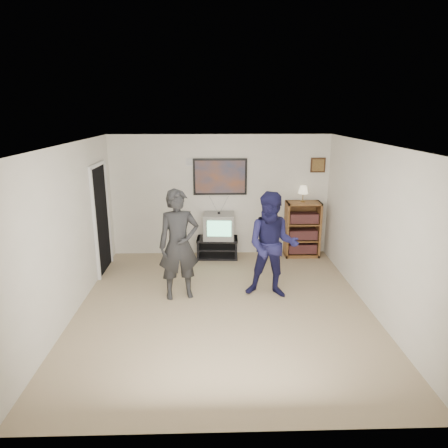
{
  "coord_description": "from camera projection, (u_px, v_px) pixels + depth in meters",
  "views": [
    {
      "loc": [
        -0.16,
        -5.61,
        2.96
      ],
      "look_at": [
        0.03,
        0.72,
        1.15
      ],
      "focal_mm": 32.0,
      "sensor_mm": 36.0,
      "label": 1
    }
  ],
  "objects": [
    {
      "name": "bookshelf",
      "position": [
        302.0,
        229.0,
        8.29
      ],
      "size": [
        0.7,
        0.4,
        1.16
      ],
      "primitive_type": null,
      "color": "brown",
      "rests_on": "room_shell"
    },
    {
      "name": "doorway",
      "position": [
        101.0,
        220.0,
        7.41
      ],
      "size": [
        0.03,
        0.85,
        2.0
      ],
      "primitive_type": "cube",
      "color": "black",
      "rests_on": "room_shell"
    },
    {
      "name": "person_short",
      "position": [
        272.0,
        246.0,
        6.39
      ],
      "size": [
        0.96,
        0.81,
        1.74
      ],
      "primitive_type": "imported",
      "rotation": [
        0.0,
        0.0,
        -0.2
      ],
      "color": "#17163E",
      "rests_on": "room_shell"
    },
    {
      "name": "person_tall",
      "position": [
        179.0,
        245.0,
        6.34
      ],
      "size": [
        0.74,
        0.57,
        1.79
      ],
      "primitive_type": "imported",
      "rotation": [
        0.0,
        0.0,
        0.23
      ],
      "color": "black",
      "rests_on": "room_shell"
    },
    {
      "name": "room_shell",
      "position": [
        223.0,
        224.0,
        6.2
      ],
      "size": [
        4.51,
        5.0,
        2.51
      ],
      "color": "#8D7059",
      "rests_on": "ground"
    },
    {
      "name": "small_picture",
      "position": [
        318.0,
        165.0,
        8.13
      ],
      "size": [
        0.3,
        0.03,
        0.3
      ],
      "primitive_type": "cube",
      "color": "black",
      "rests_on": "room_shell"
    },
    {
      "name": "media_stand",
      "position": [
        217.0,
        247.0,
        8.29
      ],
      "size": [
        0.86,
        0.5,
        0.42
      ],
      "rotation": [
        0.0,
        0.0,
        -0.05
      ],
      "color": "black",
      "rests_on": "room_shell"
    },
    {
      "name": "table_lamp",
      "position": [
        303.0,
        194.0,
        8.13
      ],
      "size": [
        0.2,
        0.2,
        0.32
      ],
      "primitive_type": null,
      "color": "beige",
      "rests_on": "bookshelf"
    },
    {
      "name": "controller_right",
      "position": [
        270.0,
        230.0,
        6.51
      ],
      "size": [
        0.05,
        0.13,
        0.04
      ],
      "primitive_type": "cube",
      "rotation": [
        0.0,
        0.0,
        0.07
      ],
      "color": "white",
      "rests_on": "person_short"
    },
    {
      "name": "poster",
      "position": [
        220.0,
        177.0,
        8.13
      ],
      "size": [
        1.1,
        0.03,
        0.75
      ],
      "primitive_type": "cube",
      "color": "black",
      "rests_on": "room_shell"
    },
    {
      "name": "crt_television",
      "position": [
        219.0,
        226.0,
        8.16
      ],
      "size": [
        0.65,
        0.56,
        0.52
      ],
      "primitive_type": null,
      "rotation": [
        0.0,
        0.0,
        -0.07
      ],
      "color": "gray",
      "rests_on": "media_stand"
    },
    {
      "name": "air_vent",
      "position": [
        193.0,
        162.0,
        8.04
      ],
      "size": [
        0.28,
        0.02,
        0.14
      ],
      "primitive_type": "cube",
      "color": "white",
      "rests_on": "room_shell"
    },
    {
      "name": "controller_left",
      "position": [
        179.0,
        223.0,
        6.5
      ],
      "size": [
        0.06,
        0.13,
        0.04
      ],
      "primitive_type": "cube",
      "rotation": [
        0.0,
        0.0,
        -0.23
      ],
      "color": "white",
      "rests_on": "person_tall"
    }
  ]
}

